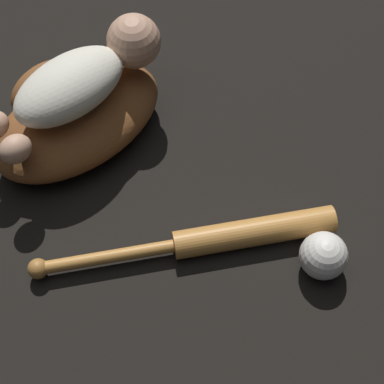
{
  "coord_description": "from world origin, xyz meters",
  "views": [
    {
      "loc": [
        -0.53,
        -0.56,
        0.98
      ],
      "look_at": [
        -0.04,
        -0.31,
        0.08
      ],
      "focal_mm": 60.0,
      "sensor_mm": 36.0,
      "label": 1
    }
  ],
  "objects": [
    {
      "name": "ground_plane",
      "position": [
        0.0,
        0.0,
        0.0
      ],
      "size": [
        6.0,
        6.0,
        0.0
      ],
      "primitive_type": "plane",
      "color": "black"
    },
    {
      "name": "baseball_glove",
      "position": [
        0.02,
        -0.03,
        0.05
      ],
      "size": [
        0.39,
        0.32,
        0.1
      ],
      "color": "brown",
      "rests_on": "ground"
    },
    {
      "name": "baby_figure",
      "position": [
        0.04,
        -0.05,
        0.15
      ],
      "size": [
        0.36,
        0.21,
        0.1
      ],
      "color": "silver",
      "rests_on": "baseball_glove"
    },
    {
      "name": "baseball_bat",
      "position": [
        -0.07,
        -0.38,
        0.02
      ],
      "size": [
        0.35,
        0.42,
        0.05
      ],
      "color": "#C6843D",
      "rests_on": "ground"
    },
    {
      "name": "baseball",
      "position": [
        -0.03,
        -0.54,
        0.04
      ],
      "size": [
        0.08,
        0.08,
        0.08
      ],
      "color": "white",
      "rests_on": "ground"
    }
  ]
}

